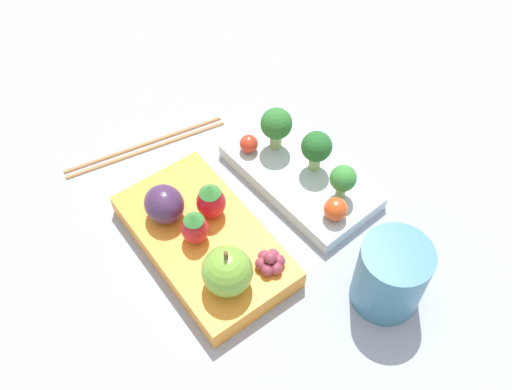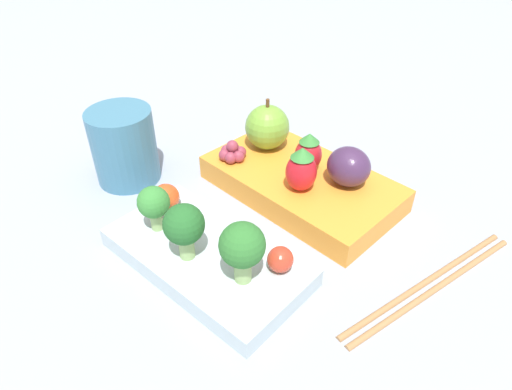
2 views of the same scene
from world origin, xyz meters
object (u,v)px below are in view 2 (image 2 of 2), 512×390
at_px(broccoli_floret_0, 154,204).
at_px(chopsticks_pair, 431,284).
at_px(drinking_cup, 124,146).
at_px(cherry_tomato_1, 166,197).
at_px(bento_box_fruit, 298,182).
at_px(bento_box_savoury, 206,256).
at_px(plum, 349,167).
at_px(broccoli_floret_2, 184,226).
at_px(cherry_tomato_0, 280,259).
at_px(grape_cluster, 233,153).
at_px(strawberry_1, 305,151).
at_px(broccoli_floret_1, 242,247).
at_px(strawberry_0, 301,169).
at_px(apple, 267,127).

height_order(broccoli_floret_0, chopsticks_pair, broccoli_floret_0).
bearing_deg(drinking_cup, cherry_tomato_1, 166.98).
relative_size(bento_box_fruit, broccoli_floret_0, 4.66).
bearing_deg(cherry_tomato_1, bento_box_savoury, 167.39).
bearing_deg(broccoli_floret_0, plum, -120.80).
distance_m(broccoli_floret_2, drinking_cup, 0.17).
relative_size(bento_box_fruit, plum, 4.72).
height_order(cherry_tomato_0, grape_cluster, grape_cluster).
bearing_deg(strawberry_1, drinking_cup, 34.94).
xyz_separation_m(bento_box_savoury, strawberry_1, (0.00, -0.15, 0.04)).
height_order(broccoli_floret_1, cherry_tomato_1, broccoli_floret_1).
xyz_separation_m(plum, grape_cluster, (0.12, 0.04, -0.01)).
bearing_deg(cherry_tomato_0, broccoli_floret_0, 16.11).
bearing_deg(plum, broccoli_floret_1, 91.17).
distance_m(bento_box_fruit, broccoli_floret_2, 0.17).
xyz_separation_m(broccoli_floret_2, strawberry_0, (-0.02, -0.14, -0.00)).
bearing_deg(broccoli_floret_0, strawberry_0, -118.33).
bearing_deg(strawberry_0, cherry_tomato_1, 50.29).
bearing_deg(cherry_tomato_0, strawberry_0, -62.14).
distance_m(plum, grape_cluster, 0.13).
relative_size(broccoli_floret_0, grape_cluster, 1.45).
xyz_separation_m(apple, grape_cluster, (0.01, 0.05, -0.02)).
relative_size(broccoli_floret_0, broccoli_floret_1, 0.80).
distance_m(broccoli_floret_2, apple, 0.19).
distance_m(broccoli_floret_2, cherry_tomato_0, 0.09).
bearing_deg(strawberry_1, bento_box_fruit, 82.95).
relative_size(cherry_tomato_1, drinking_cup, 0.32).
bearing_deg(broccoli_floret_2, plum, -106.40).
xyz_separation_m(bento_box_fruit, cherry_tomato_1, (0.07, 0.13, 0.02)).
height_order(plum, grape_cluster, plum).
bearing_deg(apple, grape_cluster, 75.49).
bearing_deg(broccoli_floret_1, chopsticks_pair, -135.79).
bearing_deg(strawberry_1, bento_box_savoury, 91.08).
height_order(strawberry_0, grape_cluster, strawberry_0).
bearing_deg(grape_cluster, cherry_tomato_1, 92.36).
bearing_deg(grape_cluster, apple, -104.51).
height_order(cherry_tomato_1, grape_cluster, grape_cluster).
relative_size(broccoli_floret_1, strawberry_0, 1.19).
distance_m(strawberry_0, chopsticks_pair, 0.16).
bearing_deg(strawberry_1, strawberry_0, 119.76).
relative_size(strawberry_1, drinking_cup, 0.53).
bearing_deg(strawberry_1, broccoli_floret_2, 89.29).
relative_size(strawberry_0, grape_cluster, 1.53).
bearing_deg(strawberry_0, drinking_cup, 24.12).
relative_size(broccoli_floret_1, drinking_cup, 0.68).
distance_m(cherry_tomato_1, grape_cluster, 0.10).
height_order(cherry_tomato_1, strawberry_1, strawberry_1).
height_order(bento_box_savoury, apple, apple).
bearing_deg(strawberry_1, broccoli_floret_0, 72.51).
distance_m(bento_box_savoury, plum, 0.17).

